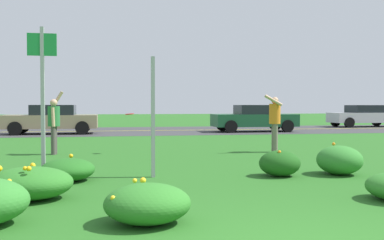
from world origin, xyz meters
The scene contains 16 objects.
ground_plane centered at (0.00, 10.66, 0.00)m, with size 120.00×120.00×0.00m, color #26601E.
highway_strip centered at (0.00, 21.32, 0.00)m, with size 120.00×8.74×0.01m, color #38383A.
highway_center_stripe centered at (0.00, 21.32, 0.01)m, with size 120.00×0.16×0.00m, color yellow.
daylily_clump_front_right centered at (-1.27, 1.67, 0.24)m, with size 1.05×0.95×0.50m.
daylily_clump_mid_left centered at (2.92, 4.72, 0.30)m, with size 0.92×0.96×0.65m.
daylily_clump_front_left centered at (-2.89, 3.34, 0.25)m, with size 1.27×1.07×0.55m.
daylily_clump_front_center centered at (-2.49, 4.95, 0.21)m, with size 1.01×1.08×0.46m.
daylily_clump_near_camera centered at (1.63, 4.74, 0.26)m, with size 0.83×0.75×0.53m.
sign_post_near_path centered at (-3.01, 5.55, 1.78)m, with size 0.56×0.10×2.97m.
sign_post_by_roadside centered at (-0.87, 5.09, 1.19)m, with size 0.07×0.10×2.38m.
person_thrower_green_shirt centered at (-3.30, 9.67, 0.96)m, with size 0.43×0.50×1.84m.
person_catcher_orange_shirt centered at (3.20, 9.10, 1.01)m, with size 0.56×0.50×1.75m.
frisbee_red centered at (-1.14, 9.53, 1.17)m, with size 0.25×0.25×0.05m.
car_silver_leftmost centered at (14.98, 23.29, 0.74)m, with size 4.50×2.00×1.45m.
car_dark_green_center_left centered at (6.02, 19.35, 0.74)m, with size 4.50×2.00×1.45m.
car_tan_center_right centered at (-4.57, 19.35, 0.74)m, with size 4.50×2.00×1.45m.
Camera 1 is at (-1.70, -3.58, 1.41)m, focal length 41.28 mm.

